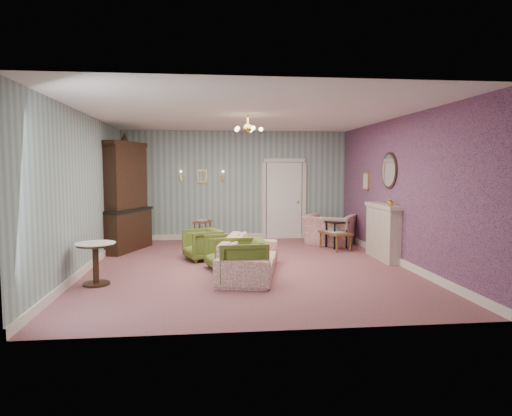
{
  "coord_description": "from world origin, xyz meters",
  "views": [
    {
      "loc": [
        -0.78,
        -8.52,
        1.87
      ],
      "look_at": [
        0.2,
        0.4,
        1.1
      ],
      "focal_mm": 31.5,
      "sensor_mm": 36.0,
      "label": 1
    }
  ],
  "objects": [
    {
      "name": "wall_back",
      "position": [
        0.0,
        3.5,
        1.45
      ],
      "size": [
        6.0,
        0.0,
        6.0
      ],
      "primitive_type": "plane",
      "rotation": [
        1.57,
        0.0,
        0.0
      ],
      "color": "gray",
      "rests_on": "ground"
    },
    {
      "name": "coffee_table",
      "position": [
        2.2,
        1.61,
        0.21
      ],
      "size": [
        0.68,
        0.92,
        0.42
      ],
      "primitive_type": null,
      "rotation": [
        0.0,
        0.0,
        0.3
      ],
      "color": "brown",
      "rests_on": "floor"
    },
    {
      "name": "burgundy_cushion",
      "position": [
        2.21,
        2.17,
        0.48
      ],
      "size": [
        0.41,
        0.28,
        0.39
      ],
      "primitive_type": "cube",
      "rotation": [
        0.17,
        0.0,
        -0.35
      ],
      "color": "maroon",
      "rests_on": "wingback_chair"
    },
    {
      "name": "oval_mirror",
      "position": [
        2.96,
        0.4,
        1.85
      ],
      "size": [
        0.04,
        0.76,
        0.84
      ],
      "primitive_type": null,
      "color": "white",
      "rests_on": "wall_right"
    },
    {
      "name": "wall_right",
      "position": [
        3.0,
        0.0,
        1.45
      ],
      "size": [
        0.0,
        7.0,
        7.0
      ],
      "primitive_type": "plane",
      "rotation": [
        1.57,
        0.0,
        -1.57
      ],
      "color": "gray",
      "rests_on": "ground"
    },
    {
      "name": "mantel_vase",
      "position": [
        2.84,
        0.0,
        1.23
      ],
      "size": [
        0.15,
        0.15,
        0.15
      ],
      "primitive_type": "imported",
      "color": "gold",
      "rests_on": "fireplace"
    },
    {
      "name": "wall_right_floral",
      "position": [
        2.98,
        0.0,
        1.45
      ],
      "size": [
        0.0,
        7.0,
        7.0
      ],
      "primitive_type": "plane",
      "rotation": [
        1.57,
        0.0,
        -1.57
      ],
      "color": "#BF5F83",
      "rests_on": "ground"
    },
    {
      "name": "wingback_chair",
      "position": [
        2.26,
        2.32,
        0.5
      ],
      "size": [
        1.37,
        1.23,
        1.0
      ],
      "primitive_type": "imported",
      "rotation": [
        0.0,
        0.0,
        2.59
      ],
      "color": "#A94452",
      "rests_on": "floor"
    },
    {
      "name": "sconce_right",
      "position": [
        -0.35,
        3.44,
        1.7
      ],
      "size": [
        0.16,
        0.12,
        0.3
      ],
      "primitive_type": null,
      "color": "gold",
      "rests_on": "wall_back"
    },
    {
      "name": "side_table_black",
      "position": [
        2.29,
        1.83,
        0.32
      ],
      "size": [
        0.55,
        0.55,
        0.65
      ],
      "primitive_type": null,
      "rotation": [
        0.0,
        0.0,
        0.34
      ],
      "color": "black",
      "rests_on": "floor"
    },
    {
      "name": "nesting_table",
      "position": [
        -0.9,
        2.92,
        0.31
      ],
      "size": [
        0.5,
        0.56,
        0.62
      ],
      "primitive_type": null,
      "rotation": [
        0.0,
        0.0,
        -0.31
      ],
      "color": "brown",
      "rests_on": "floor"
    },
    {
      "name": "chandelier",
      "position": [
        0.0,
        0.0,
        2.63
      ],
      "size": [
        0.56,
        0.56,
        0.36
      ],
      "primitive_type": null,
      "color": "gold",
      "rests_on": "ceiling"
    },
    {
      "name": "ceiling",
      "position": [
        0.0,
        0.0,
        2.9
      ],
      "size": [
        7.0,
        7.0,
        0.0
      ],
      "primitive_type": "plane",
      "rotation": [
        3.14,
        0.0,
        0.0
      ],
      "color": "white",
      "rests_on": "ground"
    },
    {
      "name": "sconce_left",
      "position": [
        -1.45,
        3.44,
        1.7
      ],
      "size": [
        0.16,
        0.12,
        0.3
      ],
      "primitive_type": null,
      "color": "gold",
      "rests_on": "wall_back"
    },
    {
      "name": "gilt_mirror_back",
      "position": [
        -0.9,
        3.46,
        1.7
      ],
      "size": [
        0.28,
        0.06,
        0.36
      ],
      "primitive_type": null,
      "color": "gold",
      "rests_on": "wall_back"
    },
    {
      "name": "olive_chair_c",
      "position": [
        -0.87,
        0.75,
        0.35
      ],
      "size": [
        0.84,
        0.87,
        0.7
      ],
      "primitive_type": "imported",
      "rotation": [
        0.0,
        0.0,
        -1.2
      ],
      "color": "#5D6D26",
      "rests_on": "floor"
    },
    {
      "name": "wall_left",
      "position": [
        -3.0,
        0.0,
        1.45
      ],
      "size": [
        0.0,
        7.0,
        7.0
      ],
      "primitive_type": "plane",
      "rotation": [
        1.57,
        0.0,
        1.57
      ],
      "color": "gray",
      "rests_on": "ground"
    },
    {
      "name": "framed_print",
      "position": [
        2.97,
        1.75,
        1.6
      ],
      "size": [
        0.04,
        0.34,
        0.42
      ],
      "primitive_type": null,
      "color": "gold",
      "rests_on": "wall_right"
    },
    {
      "name": "sofa_chintz",
      "position": [
        -0.03,
        -0.63,
        0.44
      ],
      "size": [
        1.12,
        2.36,
        0.89
      ],
      "primitive_type": "imported",
      "rotation": [
        0.0,
        0.0,
        1.36
      ],
      "color": "#A94452",
      "rests_on": "floor"
    },
    {
      "name": "door",
      "position": [
        1.3,
        3.46,
        1.08
      ],
      "size": [
        1.12,
        0.12,
        2.16
      ],
      "primitive_type": null,
      "color": "white",
      "rests_on": "floor"
    },
    {
      "name": "olive_chair_a",
      "position": [
        -0.23,
        -1.27,
        0.4
      ],
      "size": [
        0.76,
        0.81,
        0.8
      ],
      "primitive_type": "imported",
      "rotation": [
        0.0,
        0.0,
        -1.53
      ],
      "color": "#5D6D26",
      "rests_on": "floor"
    },
    {
      "name": "pedestal_table",
      "position": [
        -2.58,
        -1.13,
        0.35
      ],
      "size": [
        0.75,
        0.75,
        0.7
      ],
      "primitive_type": null,
      "rotation": [
        0.0,
        0.0,
        0.19
      ],
      "color": "black",
      "rests_on": "floor"
    },
    {
      "name": "wall_front",
      "position": [
        0.0,
        -3.5,
        1.45
      ],
      "size": [
        6.0,
        0.0,
        6.0
      ],
      "primitive_type": "plane",
      "rotation": [
        -1.57,
        0.0,
        0.0
      ],
      "color": "gray",
      "rests_on": "ground"
    },
    {
      "name": "olive_chair_b",
      "position": [
        -0.42,
        -0.19,
        0.36
      ],
      "size": [
        0.83,
        0.86,
        0.71
      ],
      "primitive_type": "imported",
      "rotation": [
        0.0,
        0.0,
        -1.27
      ],
      "color": "#5D6D26",
      "rests_on": "floor"
    },
    {
      "name": "dresser",
      "position": [
        -2.65,
        2.04,
        1.33
      ],
      "size": [
        1.09,
        1.69,
        2.66
      ],
      "primitive_type": null,
      "rotation": [
        0.0,
        0.0,
        -0.37
      ],
      "color": "black",
      "rests_on": "floor"
    },
    {
      "name": "fireplace",
      "position": [
        2.86,
        0.4,
        0.58
      ],
      "size": [
        0.3,
        1.4,
        1.16
      ],
      "primitive_type": null,
      "color": "beige",
      "rests_on": "floor"
    },
    {
      "name": "floor",
      "position": [
        0.0,
        0.0,
        0.0
      ],
      "size": [
        7.0,
        7.0,
        0.0
      ],
      "primitive_type": "plane",
      "color": "#96575D",
      "rests_on": "ground"
    }
  ]
}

